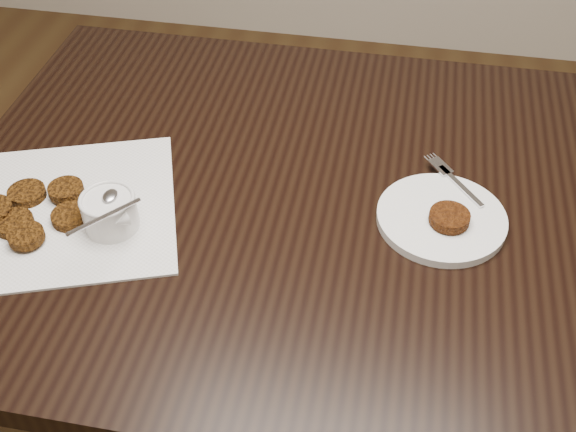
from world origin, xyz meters
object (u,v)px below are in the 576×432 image
at_px(table, 365,348).
at_px(sauce_ramekin, 106,197).
at_px(plate_with_patty, 442,215).
at_px(napkin, 70,210).

bearing_deg(table, sauce_ramekin, -162.09).
distance_m(table, sauce_ramekin, 0.60).
relative_size(sauce_ramekin, plate_with_patty, 0.59).
height_order(table, plate_with_patty, plate_with_patty).
bearing_deg(table, plate_with_patty, -14.32).
relative_size(table, plate_with_patty, 7.12).
distance_m(table, plate_with_patty, 0.40).
relative_size(table, sauce_ramekin, 12.07).
bearing_deg(sauce_ramekin, napkin, 164.27).
bearing_deg(plate_with_patty, napkin, -171.68).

